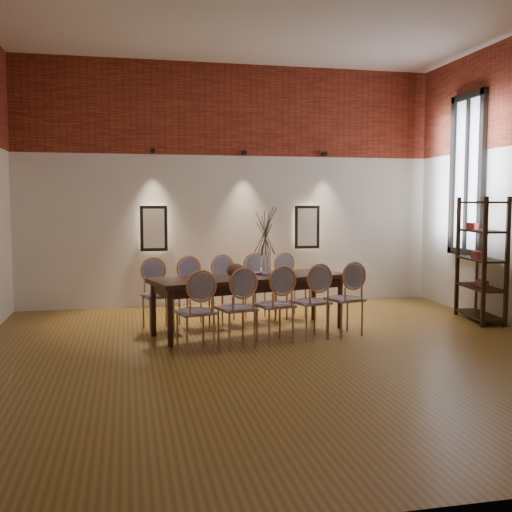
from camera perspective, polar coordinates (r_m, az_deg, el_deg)
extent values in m
cube|color=olive|center=(6.88, 2.80, -9.41)|extent=(7.00, 7.00, 0.02)
cube|color=silver|center=(10.14, -2.39, 6.69)|extent=(7.00, 0.10, 4.00)
cube|color=silver|center=(3.38, 18.97, 9.77)|extent=(7.00, 0.10, 4.00)
cube|color=maroon|center=(10.18, -2.35, 13.75)|extent=(7.00, 0.02, 1.50)
cube|color=#FFEAC6|center=(9.90, -9.71, 2.61)|extent=(0.36, 0.06, 0.66)
cube|color=#FFEAC6|center=(10.35, 4.84, 2.76)|extent=(0.36, 0.06, 0.66)
cylinder|color=black|center=(9.90, -9.81, 9.85)|extent=(0.08, 0.10, 0.08)
cylinder|color=black|center=(10.08, -1.13, 9.83)|extent=(0.08, 0.10, 0.08)
cylinder|color=black|center=(10.44, 6.54, 9.64)|extent=(0.08, 0.10, 0.08)
cube|color=silver|center=(9.92, 19.54, 7.31)|extent=(0.02, 0.78, 2.38)
cube|color=black|center=(9.90, 19.44, 7.32)|extent=(0.08, 0.90, 2.50)
cube|color=black|center=(9.90, 19.44, 7.32)|extent=(0.06, 0.06, 2.40)
cube|color=#391C14|center=(7.95, -0.61, -4.60)|extent=(2.71, 1.46, 0.75)
cylinder|color=silver|center=(7.99, 0.89, -0.76)|extent=(0.14, 0.14, 0.30)
ellipsoid|color=brown|center=(7.75, -1.94, -1.39)|extent=(0.24, 0.24, 0.18)
cube|color=#8A2977|center=(8.04, -0.42, -1.69)|extent=(0.30, 0.24, 0.03)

